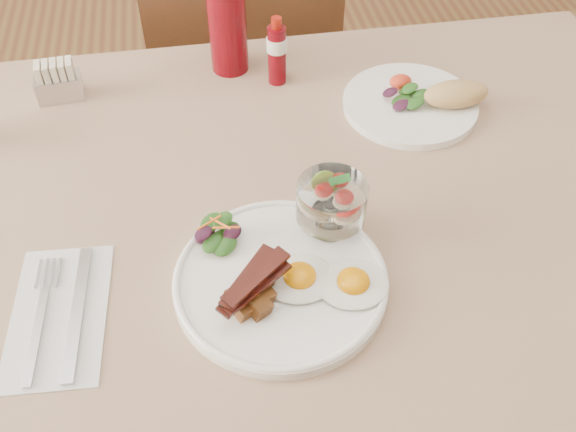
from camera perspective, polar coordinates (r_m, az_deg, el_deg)
name	(u,v)px	position (r m, az deg, el deg)	size (l,w,h in m)	color
table	(288,236)	(1.02, 0.03, -1.83)	(1.33, 0.88, 0.75)	#52331A
chair_far	(243,73)	(1.61, -4.01, 12.55)	(0.42, 0.42, 0.93)	#52331A
main_plate	(281,281)	(0.84, -0.67, -5.83)	(0.28, 0.28, 0.02)	white
fried_eggs	(326,280)	(0.82, 3.43, -5.71)	(0.18, 0.13, 0.03)	white
bacon_potato_pile	(253,290)	(0.79, -3.14, -6.62)	(0.10, 0.09, 0.05)	brown
side_salad	(219,235)	(0.87, -6.19, -1.66)	(0.07, 0.06, 0.04)	#174712
fruit_cup	(332,201)	(0.85, 3.89, 1.29)	(0.09, 0.09, 0.10)	white
second_plate	(421,101)	(1.13, 11.73, 10.01)	(0.24, 0.23, 0.06)	white
ketchup_bottle	(227,22)	(1.17, -5.42, 16.81)	(0.07, 0.07, 0.20)	#5F050D
hot_sauce_bottle	(277,52)	(1.15, -1.00, 14.39)	(0.04, 0.04, 0.13)	#5F050D
sugar_caddy	(58,83)	(1.19, -19.75, 11.10)	(0.08, 0.05, 0.07)	silver
napkin_cutlery	(60,314)	(0.87, -19.59, -8.22)	(0.13, 0.22, 0.01)	silver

